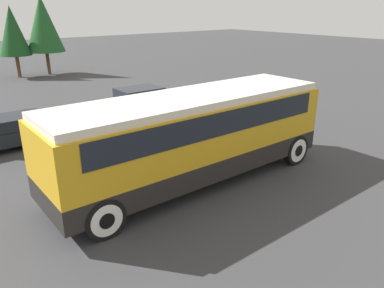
# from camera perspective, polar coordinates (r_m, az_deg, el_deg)

# --- Properties ---
(ground_plane) EXTENTS (120.00, 120.00, 0.00)m
(ground_plane) POSITION_cam_1_polar(r_m,az_deg,el_deg) (12.45, 0.00, -5.64)
(ground_plane) COLOR #38383A
(tour_bus) EXTENTS (9.47, 2.70, 2.90)m
(tour_bus) POSITION_cam_1_polar(r_m,az_deg,el_deg) (11.84, 0.36, 2.14)
(tour_bus) COLOR black
(tour_bus) RESTS_ON ground_plane
(parked_car_near) EXTENTS (4.38, 1.81, 1.28)m
(parked_car_near) POSITION_cam_1_polar(r_m,az_deg,el_deg) (16.94, -24.90, 1.94)
(parked_car_near) COLOR black
(parked_car_near) RESTS_ON ground_plane
(parked_car_mid) EXTENTS (4.26, 1.91, 1.44)m
(parked_car_mid) POSITION_cam_1_polar(r_m,az_deg,el_deg) (20.00, -7.67, 6.46)
(parked_car_mid) COLOR silver
(parked_car_mid) RESTS_ON ground_plane
(tree_center) EXTENTS (3.02, 3.02, 6.26)m
(tree_center) POSITION_cam_1_polar(r_m,az_deg,el_deg) (33.83, -21.74, 16.63)
(tree_center) COLOR brown
(tree_center) RESTS_ON ground_plane
(tree_right) EXTENTS (2.39, 2.39, 5.48)m
(tree_right) POSITION_cam_1_polar(r_m,az_deg,el_deg) (33.37, -25.66, 15.26)
(tree_right) COLOR brown
(tree_right) RESTS_ON ground_plane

